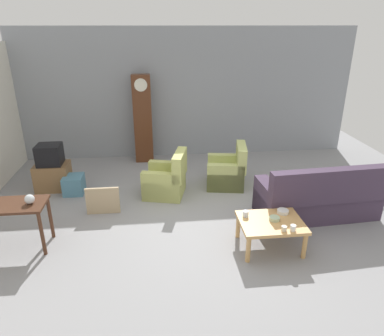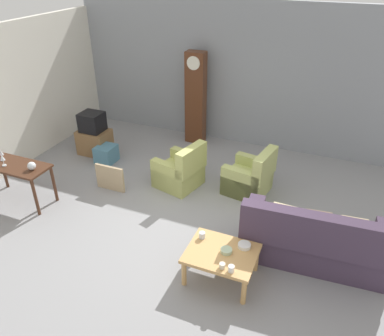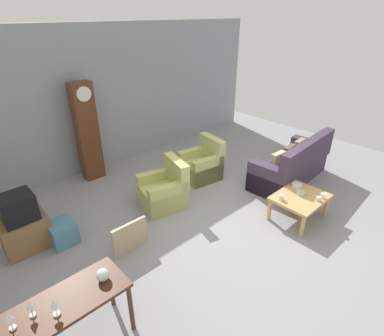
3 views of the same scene
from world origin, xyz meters
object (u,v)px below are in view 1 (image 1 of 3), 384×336
couch_floral (318,198)px  coffee_table_wood (271,225)px  bowl_white_stacked (283,211)px  armchair_olive_far (228,172)px  cup_blue_rimmed (246,214)px  storage_box_blue (74,185)px  cup_white_porcelain (293,228)px  framed_picture_leaning (103,201)px  armchair_olive_near (167,181)px  tv_crt (49,155)px  console_table_dark (1,211)px  tv_stand_cabinet (53,176)px  cup_cream_tall (284,228)px  glass_dome_cloche (30,199)px  bowl_shallow_green (275,218)px  grandfather_clock (143,119)px

couch_floral → coffee_table_wood: bearing=-143.8°
bowl_white_stacked → armchair_olive_far: bearing=102.6°
armchair_olive_far → cup_blue_rimmed: armchair_olive_far is taller
couch_floral → storage_box_blue: size_ratio=4.95×
couch_floral → cup_white_porcelain: couch_floral is taller
armchair_olive_far → framed_picture_leaning: 2.67m
bowl_white_stacked → framed_picture_leaning: bearing=159.2°
armchair_olive_near → tv_crt: bearing=167.4°
console_table_dark → bowl_white_stacked: size_ratio=7.16×
couch_floral → tv_stand_cabinet: size_ratio=3.17×
console_table_dark → armchair_olive_far: bearing=26.2°
cup_blue_rimmed → cup_cream_tall: cup_blue_rimmed is taller
console_table_dark → cup_blue_rimmed: console_table_dark is taller
tv_stand_cabinet → glass_dome_cloche: 2.22m
storage_box_blue → cup_white_porcelain: cup_white_porcelain is taller
cup_blue_rimmed → tv_crt: bearing=146.3°
console_table_dark → tv_crt: bearing=85.7°
cup_cream_tall → bowl_white_stacked: 0.52m
couch_floral → tv_crt: size_ratio=4.49×
framed_picture_leaning → bowl_shallow_green: bearing=-25.5°
cup_white_porcelain → grandfather_clock: bearing=117.5°
coffee_table_wood → tv_stand_cabinet: bearing=146.9°
cup_cream_tall → grandfather_clock: bearing=116.3°
coffee_table_wood → glass_dome_cloche: bearing=173.8°
console_table_dark → cup_white_porcelain: size_ratio=14.26×
couch_floral → grandfather_clock: size_ratio=1.00×
tv_stand_cabinet → cup_cream_tall: bearing=-35.1°
couch_floral → cup_cream_tall: couch_floral is taller
coffee_table_wood → cup_white_porcelain: 0.39m
armchair_olive_far → bowl_shallow_green: armchair_olive_far is taller
console_table_dark → grandfather_clock: 4.14m
armchair_olive_near → framed_picture_leaning: size_ratio=1.58×
grandfather_clock → cup_cream_tall: size_ratio=26.25×
armchair_olive_far → bowl_shallow_green: (0.26, -2.27, 0.18)m
armchair_olive_near → cup_cream_tall: armchair_olive_near is taller
tv_crt → armchair_olive_near: bearing=-12.6°
coffee_table_wood → console_table_dark: 4.06m
tv_crt → bowl_shallow_green: size_ratio=2.99×
cup_white_porcelain → couch_floral: bearing=50.9°
armchair_olive_far → grandfather_clock: size_ratio=0.43×
tv_stand_cabinet → cup_cream_tall: 4.86m
armchair_olive_far → cup_blue_rimmed: (-0.15, -2.12, 0.21)m
armchair_olive_near → cup_white_porcelain: bearing=-52.7°
console_table_dark → storage_box_blue: (0.62, 1.86, -0.46)m
grandfather_clock → bowl_shallow_green: bearing=-62.5°
cup_white_porcelain → cup_cream_tall: 0.13m
couch_floral → grandfather_clock: 4.51m
tv_stand_cabinet → storage_box_blue: bearing=-29.2°
console_table_dark → cup_cream_tall: 4.19m
tv_stand_cabinet → cup_white_porcelain: (4.10, -2.81, 0.23)m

